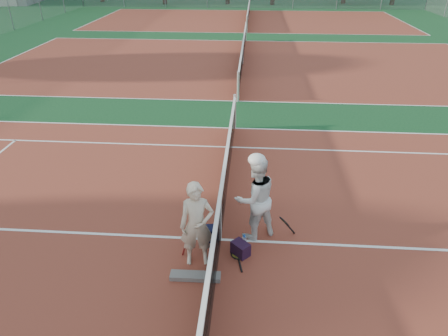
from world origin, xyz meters
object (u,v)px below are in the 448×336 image
object	(u,v)px
player_b	(255,198)
racket_black_held	(284,227)
net_main	(220,218)
racket_red	(189,241)
racket_spare	(237,254)
sports_bag_purple	(241,249)
water_bottle	(244,243)
player_a	(197,225)
sports_bag_navy	(209,234)

from	to	relation	value
player_b	racket_black_held	size ratio (longest dim) A/B	3.41
net_main	racket_red	distance (m)	0.72
net_main	racket_spare	bearing A→B (deg)	-49.57
sports_bag_purple	water_bottle	bearing A→B (deg)	66.37
player_a	water_bottle	bearing A→B (deg)	15.51
racket_spare	water_bottle	distance (m)	0.24
water_bottle	sports_bag_navy	bearing A→B (deg)	160.16
net_main	sports_bag_navy	distance (m)	0.43
player_a	sports_bag_purple	xyz separation A→B (m)	(0.76, 0.23, -0.68)
sports_bag_navy	water_bottle	world-z (taller)	water_bottle
net_main	sports_bag_purple	size ratio (longest dim) A/B	33.81
sports_bag_navy	water_bottle	xyz separation A→B (m)	(0.69, -0.25, 0.01)
racket_black_held	sports_bag_navy	size ratio (longest dim) A/B	1.41
player_b	racket_black_held	world-z (taller)	player_b
racket_red	sports_bag_purple	bearing A→B (deg)	-24.29
net_main	player_b	xyz separation A→B (m)	(0.64, 0.22, 0.35)
sports_bag_purple	water_bottle	size ratio (longest dim) A/B	1.08
racket_black_held	sports_bag_navy	distance (m)	1.46
net_main	racket_black_held	bearing A→B (deg)	7.19
racket_red	racket_spare	distance (m)	0.93
player_a	racket_black_held	size ratio (longest dim) A/B	3.24
net_main	racket_red	xyz separation A→B (m)	(-0.54, -0.43, -0.22)
player_a	racket_red	world-z (taller)	player_a
sports_bag_purple	water_bottle	distance (m)	0.16
player_b	racket_red	xyz separation A→B (m)	(-1.18, -0.65, -0.56)
sports_bag_navy	racket_black_held	bearing A→B (deg)	6.14
racket_spare	sports_bag_purple	world-z (taller)	sports_bag_purple
net_main	water_bottle	world-z (taller)	net_main
racket_spare	sports_bag_navy	world-z (taller)	sports_bag_navy
player_a	racket_red	bearing A→B (deg)	124.09
racket_black_held	racket_spare	size ratio (longest dim) A/B	0.84
net_main	player_a	bearing A→B (deg)	-119.16
net_main	racket_red	size ratio (longest dim) A/B	18.80
net_main	sports_bag_navy	bearing A→B (deg)	-179.62
racket_black_held	sports_bag_purple	size ratio (longest dim) A/B	1.54
net_main	player_a	xyz separation A→B (m)	(-0.35, -0.63, 0.30)
player_b	racket_spare	xyz separation A→B (m)	(-0.30, -0.63, -0.84)
racket_red	sports_bag_navy	size ratio (longest dim) A/B	1.65
racket_black_held	sports_bag_purple	xyz separation A→B (m)	(-0.81, -0.55, -0.12)
player_b	sports_bag_navy	bearing A→B (deg)	-14.03
racket_spare	sports_bag_navy	xyz separation A→B (m)	(-0.57, 0.41, 0.12)
racket_black_held	water_bottle	distance (m)	0.86
racket_red	racket_black_held	size ratio (longest dim) A/B	1.16
player_b	water_bottle	xyz separation A→B (m)	(-0.18, -0.47, -0.71)
player_b	sports_bag_purple	world-z (taller)	player_b
racket_spare	water_bottle	bearing A→B (deg)	-49.75
net_main	player_b	size ratio (longest dim) A/B	6.42
player_b	racket_black_held	distance (m)	0.84
net_main	player_a	distance (m)	0.78
water_bottle	net_main	bearing A→B (deg)	151.78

